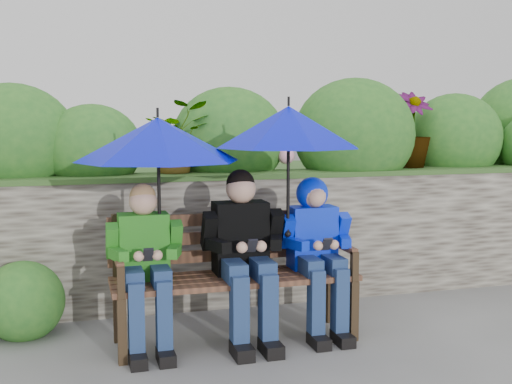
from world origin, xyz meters
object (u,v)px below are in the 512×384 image
object	(u,v)px
boy_middle	(244,248)
umbrella_left	(158,140)
park_bench	(233,267)
umbrella_right	(288,127)
boy_left	(145,259)
boy_right	(317,242)

from	to	relation	value
boy_middle	umbrella_left	distance (m)	0.89
park_bench	umbrella_left	size ratio (longest dim) A/B	1.54
boy_middle	umbrella_right	world-z (taller)	umbrella_right
park_bench	umbrella_left	distance (m)	0.97
boy_left	umbrella_right	size ratio (longest dim) A/B	1.09
boy_right	umbrella_left	size ratio (longest dim) A/B	1.02
boy_left	boy_middle	distance (m)	0.64
park_bench	boy_right	world-z (taller)	boy_right
umbrella_right	park_bench	bearing A→B (deg)	169.38
park_bench	boy_middle	distance (m)	0.17
umbrella_left	boy_middle	bearing A→B (deg)	-6.59
park_bench	boy_left	bearing A→B (deg)	-173.29
boy_right	umbrella_right	world-z (taller)	umbrella_right
park_bench	umbrella_left	xyz separation A→B (m)	(-0.48, -0.01, 0.84)
boy_middle	boy_right	world-z (taller)	boy_middle
boy_left	umbrella_left	distance (m)	0.75
park_bench	umbrella_right	world-z (taller)	umbrella_right
umbrella_right	umbrella_left	bearing A→B (deg)	176.35
park_bench	umbrella_left	world-z (taller)	umbrella_left
boy_right	umbrella_right	xyz separation A→B (m)	(-0.21, -0.01, 0.77)
boy_middle	umbrella_left	world-z (taller)	umbrella_left
umbrella_left	umbrella_right	xyz separation A→B (m)	(0.84, -0.05, 0.08)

